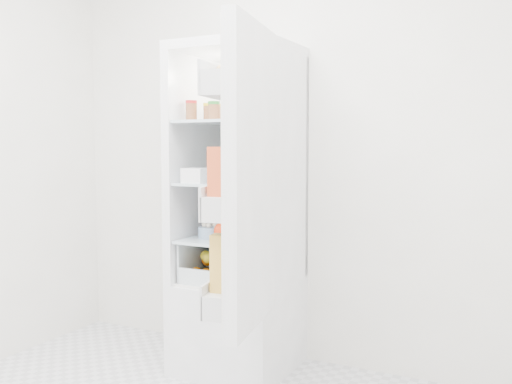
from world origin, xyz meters
The scene contains 19 objects.
room_walls centered at (0.00, 0.00, 1.59)m, with size 3.02×3.02×2.61m.
refrigerator centered at (-0.20, 1.25, 0.67)m, with size 0.60×0.60×1.80m.
shelf_low centered at (-0.20, 1.19, 0.74)m, with size 0.49×0.53×0.01m, color silver.
shelf_mid centered at (-0.20, 1.19, 1.05)m, with size 0.49×0.53×0.01m, color silver.
shelf_top centered at (-0.20, 1.19, 1.38)m, with size 0.49×0.53×0.01m, color silver.
crisper_left centered at (-0.32, 1.19, 0.61)m, with size 0.23×0.46×0.22m, color silver, non-canonical shape.
crisper_right centered at (-0.08, 1.19, 0.61)m, with size 0.23×0.46×0.22m, color silver, non-canonical shape.
condiment_jars centered at (-0.22, 1.10, 1.43)m, with size 0.46×0.32×0.08m.
squeeze_bottle centered at (-0.07, 1.17, 1.48)m, with size 0.05×0.05×0.19m, color white.
tub_white centered at (-0.33, 0.99, 1.10)m, with size 0.12×0.12×0.08m, color white.
tin_red centered at (-0.01, 1.06, 1.09)m, with size 0.09×0.09×0.06m, color red.
foil_tray centered at (-0.35, 1.33, 1.08)m, with size 0.16×0.12×0.04m, color silver.
tub_green centered at (-0.11, 1.37, 1.10)m, with size 0.10×0.14×0.08m, color #3E884E.
red_cabbage centered at (-0.05, 1.30, 0.84)m, with size 0.19×0.19×0.19m, color #581E50.
bell_pepper centered at (-0.20, 1.04, 0.80)m, with size 0.11×0.11×0.11m, color red.
mushroom_bowl centered at (-0.32, 1.10, 0.78)m, with size 0.13×0.13×0.06m, color #83A1C4.
citrus_pile centered at (-0.32, 1.16, 0.58)m, with size 0.20×0.31×0.16m.
veg_pile centered at (-0.07, 1.18, 0.56)m, with size 0.16×0.30×0.10m.
fridge_door centered at (0.16, 0.62, 1.09)m, with size 0.27×0.60×1.30m.
Camera 1 is at (1.31, -1.55, 1.26)m, focal length 40.00 mm.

